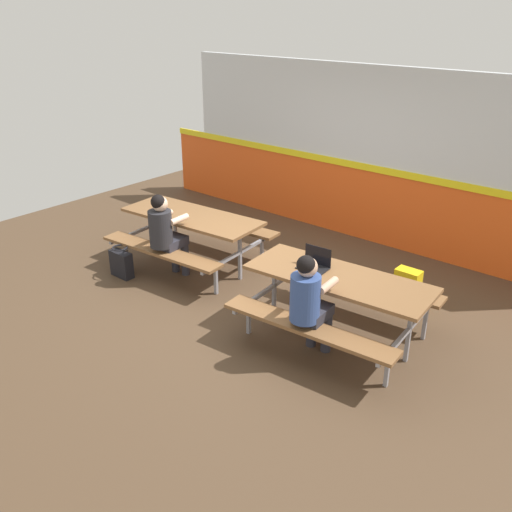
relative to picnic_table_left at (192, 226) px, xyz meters
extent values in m
cube|color=#4C3826|center=(1.28, -0.21, -0.59)|extent=(10.00, 10.00, 0.02)
cube|color=#E55119|center=(1.28, 2.41, -0.03)|extent=(8.00, 0.12, 1.10)
cube|color=yellow|center=(1.28, 2.34, 0.57)|extent=(8.00, 0.03, 0.10)
cube|color=silver|center=(1.28, 2.41, 1.32)|extent=(6.72, 0.12, 1.40)
cube|color=brown|center=(0.00, 0.00, 0.14)|extent=(2.05, 0.92, 0.04)
cube|color=brown|center=(0.05, -0.63, -0.15)|extent=(1.91, 0.44, 0.04)
cube|color=brown|center=(-0.05, 0.63, -0.15)|extent=(1.91, 0.44, 0.04)
cube|color=gray|center=(-0.81, -0.07, -0.23)|extent=(0.04, 0.04, 0.70)
cube|color=gray|center=(-0.81, -0.07, -0.19)|extent=(0.17, 1.55, 0.04)
cube|color=gray|center=(-0.77, -0.58, -0.37)|extent=(0.04, 0.04, 0.41)
cube|color=gray|center=(-0.86, 0.44, -0.37)|extent=(0.04, 0.04, 0.41)
cube|color=gray|center=(0.81, 0.07, -0.23)|extent=(0.04, 0.04, 0.70)
cube|color=gray|center=(0.81, 0.07, -0.19)|extent=(0.17, 1.55, 0.04)
cube|color=gray|center=(0.86, -0.44, -0.37)|extent=(0.04, 0.04, 0.41)
cube|color=gray|center=(0.77, 0.58, -0.37)|extent=(0.04, 0.04, 0.41)
cube|color=brown|center=(2.55, -0.30, 0.14)|extent=(2.05, 0.92, 0.04)
cube|color=brown|center=(2.61, -0.93, -0.15)|extent=(1.91, 0.44, 0.04)
cube|color=brown|center=(2.50, 0.33, -0.15)|extent=(1.91, 0.44, 0.04)
cube|color=gray|center=(1.74, -0.37, -0.23)|extent=(0.04, 0.04, 0.70)
cube|color=gray|center=(1.74, -0.37, -0.19)|extent=(0.17, 1.55, 0.04)
cube|color=gray|center=(1.78, -0.87, -0.37)|extent=(0.04, 0.04, 0.41)
cube|color=gray|center=(1.70, 0.14, -0.37)|extent=(0.04, 0.04, 0.41)
cube|color=gray|center=(3.37, -0.23, -0.23)|extent=(0.04, 0.04, 0.70)
cube|color=gray|center=(3.37, -0.23, -0.19)|extent=(0.17, 1.55, 0.04)
cube|color=gray|center=(3.41, -0.73, -0.37)|extent=(0.04, 0.04, 0.41)
cube|color=gray|center=(3.32, 0.28, -0.37)|extent=(0.04, 0.04, 0.41)
cylinder|color=#2D2D38|center=(-0.03, -0.32, -0.35)|extent=(0.11, 0.11, 0.45)
cylinder|color=#2D2D38|center=(0.15, -0.30, -0.35)|extent=(0.11, 0.11, 0.45)
cube|color=#2D2D38|center=(0.07, -0.46, -0.07)|extent=(0.33, 0.40, 0.12)
cylinder|color=#26262B|center=(0.09, -0.63, 0.17)|extent=(0.30, 0.30, 0.48)
cylinder|color=beige|center=(-0.07, -0.44, 0.27)|extent=(0.11, 0.31, 0.08)
cylinder|color=beige|center=(0.21, -0.42, 0.27)|extent=(0.11, 0.31, 0.08)
sphere|color=beige|center=(0.09, -0.61, 0.50)|extent=(0.20, 0.20, 0.20)
sphere|color=black|center=(0.09, -0.64, 0.54)|extent=(0.18, 0.18, 0.18)
cylinder|color=#2D2D38|center=(2.45, -0.62, -0.35)|extent=(0.11, 0.11, 0.45)
cylinder|color=#2D2D38|center=(2.63, -0.60, -0.35)|extent=(0.11, 0.11, 0.45)
cube|color=#2D2D38|center=(2.55, -0.76, -0.07)|extent=(0.33, 0.40, 0.12)
cylinder|color=#334C8C|center=(2.57, -0.93, 0.17)|extent=(0.30, 0.30, 0.48)
cylinder|color=tan|center=(2.41, -0.75, 0.27)|extent=(0.11, 0.31, 0.08)
cylinder|color=tan|center=(2.69, -0.72, 0.27)|extent=(0.11, 0.31, 0.08)
sphere|color=tan|center=(2.57, -0.91, 0.50)|extent=(0.20, 0.20, 0.20)
sphere|color=black|center=(2.57, -0.94, 0.54)|extent=(0.18, 0.18, 0.18)
cube|color=black|center=(2.23, -0.33, 0.17)|extent=(0.34, 0.25, 0.01)
cube|color=black|center=(2.23, -0.22, 0.28)|extent=(0.32, 0.04, 0.21)
cube|color=yellow|center=(2.80, 0.91, -0.36)|extent=(0.30, 0.18, 0.44)
cube|color=yellow|center=(2.80, 1.02, -0.42)|extent=(0.21, 0.04, 0.19)
cube|color=black|center=(-0.46, -0.90, -0.40)|extent=(0.34, 0.14, 0.36)
torus|color=black|center=(-0.46, -0.90, -0.16)|extent=(0.21, 0.21, 0.02)
camera|label=1|loc=(5.28, -4.89, 2.80)|focal=39.13mm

